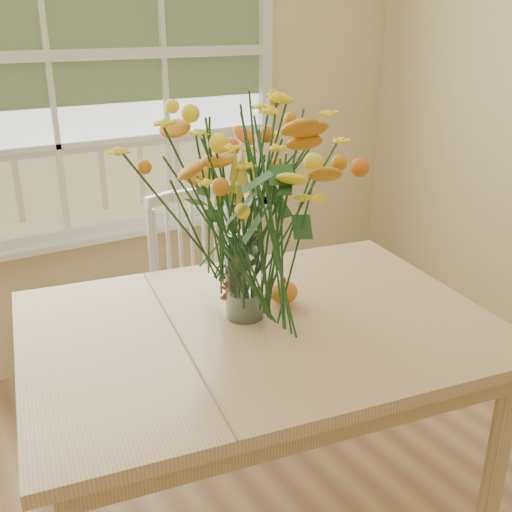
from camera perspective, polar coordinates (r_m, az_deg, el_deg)
wall_back at (r=2.97m, az=-18.97°, el=13.74°), size 4.00×0.02×2.70m
window at (r=2.92m, az=-19.24°, el=17.19°), size 2.42×0.12×1.74m
dining_table at (r=1.99m, az=0.30°, el=-8.58°), size 1.64×1.29×0.79m
windsor_chair at (r=2.79m, az=-5.02°, el=-3.02°), size 0.45×0.43×0.97m
flower_vase at (r=1.82m, az=-1.17°, el=6.00°), size 0.58×0.58×0.69m
pumpkin at (r=2.04m, az=2.61°, el=-3.55°), size 0.10×0.10×0.08m
turkey_figurine at (r=1.97m, az=-1.51°, el=-4.20°), size 0.10×0.08×0.12m
dark_gourd at (r=2.13m, az=-1.02°, el=-2.60°), size 0.13×0.08×0.06m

